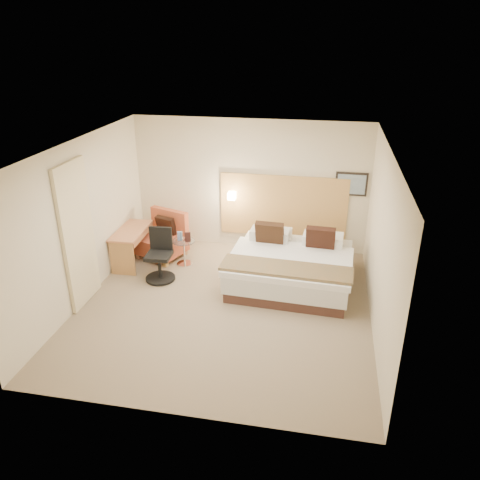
% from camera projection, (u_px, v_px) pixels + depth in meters
% --- Properties ---
extents(floor, '(4.80, 5.00, 0.02)m').
position_uv_depth(floor, '(225.00, 306.00, 7.89)').
color(floor, '#826F57').
rests_on(floor, ground).
extents(ceiling, '(4.80, 5.00, 0.02)m').
position_uv_depth(ceiling, '(222.00, 146.00, 6.78)').
color(ceiling, white).
rests_on(ceiling, floor).
extents(wall_back, '(4.80, 0.02, 2.70)m').
position_uv_depth(wall_back, '(250.00, 185.00, 9.59)').
color(wall_back, beige).
rests_on(wall_back, floor).
extents(wall_front, '(4.80, 0.02, 2.70)m').
position_uv_depth(wall_front, '(173.00, 322.00, 5.08)').
color(wall_front, beige).
rests_on(wall_front, floor).
extents(wall_left, '(0.02, 5.00, 2.70)m').
position_uv_depth(wall_left, '(81.00, 222.00, 7.74)').
color(wall_left, beige).
rests_on(wall_left, floor).
extents(wall_right, '(0.02, 5.00, 2.70)m').
position_uv_depth(wall_right, '(382.00, 244.00, 6.93)').
color(wall_right, beige).
rests_on(wall_right, floor).
extents(headboard_panel, '(2.60, 0.04, 1.30)m').
position_uv_depth(headboard_panel, '(283.00, 206.00, 9.60)').
color(headboard_panel, tan).
rests_on(headboard_panel, wall_back).
extents(art_frame, '(0.62, 0.03, 0.47)m').
position_uv_depth(art_frame, '(351.00, 184.00, 9.16)').
color(art_frame, black).
rests_on(art_frame, wall_back).
extents(art_canvas, '(0.54, 0.01, 0.39)m').
position_uv_depth(art_canvas, '(351.00, 184.00, 9.14)').
color(art_canvas, gray).
rests_on(art_canvas, wall_back).
extents(lamp_arm, '(0.02, 0.12, 0.02)m').
position_uv_depth(lamp_arm, '(232.00, 195.00, 9.65)').
color(lamp_arm, silver).
rests_on(lamp_arm, wall_back).
extents(lamp_shade, '(0.15, 0.15, 0.15)m').
position_uv_depth(lamp_shade, '(232.00, 196.00, 9.59)').
color(lamp_shade, '#FEEDC6').
rests_on(lamp_shade, wall_back).
extents(curtain, '(0.06, 0.90, 2.42)m').
position_uv_depth(curtain, '(78.00, 235.00, 7.56)').
color(curtain, beige).
rests_on(curtain, wall_left).
extents(bottle_a, '(0.07, 0.07, 0.18)m').
position_uv_depth(bottle_a, '(178.00, 236.00, 9.09)').
color(bottle_a, '#8397CB').
rests_on(bottle_a, side_table).
extents(bottle_b, '(0.07, 0.07, 0.18)m').
position_uv_depth(bottle_b, '(181.00, 236.00, 9.10)').
color(bottle_b, '#779AB8').
rests_on(bottle_b, side_table).
extents(menu_folder, '(0.13, 0.08, 0.20)m').
position_uv_depth(menu_folder, '(188.00, 237.00, 9.03)').
color(menu_folder, '#391A17').
rests_on(menu_folder, side_table).
extents(bed, '(2.25, 2.20, 1.05)m').
position_uv_depth(bed, '(291.00, 265.00, 8.51)').
color(bed, '#432721').
rests_on(bed, floor).
extents(lounge_chair, '(1.08, 1.02, 0.92)m').
position_uv_depth(lounge_chair, '(163.00, 239.00, 9.53)').
color(lounge_chair, '#B07053').
rests_on(lounge_chair, floor).
extents(side_table, '(0.57, 0.57, 0.50)m').
position_uv_depth(side_table, '(184.00, 251.00, 9.20)').
color(side_table, silver).
rests_on(side_table, floor).
extents(desk, '(0.55, 1.14, 0.71)m').
position_uv_depth(desk, '(133.00, 237.00, 9.15)').
color(desk, '#C0744B').
rests_on(desk, floor).
extents(desk_chair, '(0.58, 0.58, 0.97)m').
position_uv_depth(desk_chair, '(160.00, 259.00, 8.61)').
color(desk_chair, black).
rests_on(desk_chair, floor).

